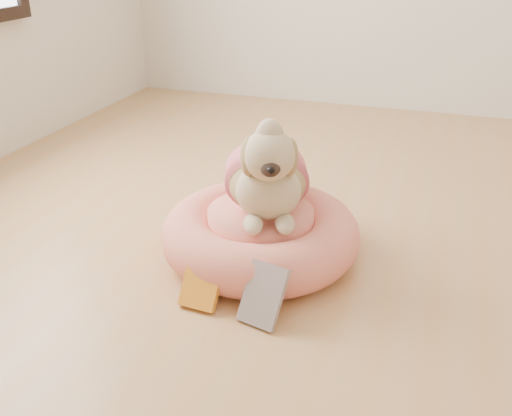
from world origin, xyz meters
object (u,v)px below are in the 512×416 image
(book_white, at_px, (263,295))
(pet_bed, at_px, (261,234))
(book_yellow, at_px, (203,280))
(dog, at_px, (267,159))

(book_white, bearing_deg, pet_bed, 122.75)
(book_yellow, bearing_deg, dog, 78.16)
(dog, relative_size, book_yellow, 2.82)
(dog, height_order, book_yellow, dog)
(book_yellow, bearing_deg, pet_bed, 80.06)
(pet_bed, bearing_deg, dog, 46.58)
(pet_bed, relative_size, book_yellow, 3.88)
(dog, bearing_deg, book_yellow, -125.57)
(pet_bed, xyz_separation_m, book_white, (0.12, -0.34, -0.00))
(book_yellow, xyz_separation_m, book_white, (0.20, -0.02, 0.00))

